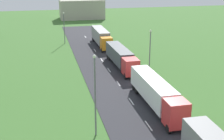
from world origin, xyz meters
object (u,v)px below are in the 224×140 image
at_px(truck_fourth, 101,37).
at_px(distant_building, 82,9).
at_px(lamppost_fourth, 64,26).
at_px(lamppost_third, 150,50).
at_px(lamppost_second, 95,92).
at_px(truck_third, 121,57).
at_px(truck_second, 156,92).

bearing_deg(truck_fourth, distant_building, 88.33).
bearing_deg(truck_fourth, lamppost_fourth, 152.73).
xyz_separation_m(truck_fourth, lamppost_third, (3.95, -22.79, 2.17)).
xyz_separation_m(lamppost_third, distant_building, (-2.66, 66.74, -0.90)).
bearing_deg(lamppost_third, lamppost_second, -124.82).
bearing_deg(truck_third, lamppost_fourth, 111.25).
relative_size(truck_third, distant_building, 0.89).
bearing_deg(truck_fourth, lamppost_third, -80.17).
distance_m(truck_third, lamppost_second, 24.91).
height_order(truck_second, distant_building, distant_building).
distance_m(truck_third, truck_fourth, 17.72).
xyz_separation_m(truck_second, truck_third, (-0.05, 17.77, -0.08)).
distance_m(lamppost_second, lamppost_fourth, 45.09).
bearing_deg(lamppost_third, distant_building, 92.29).
distance_m(truck_fourth, lamppost_third, 23.23).
height_order(truck_fourth, lamppost_second, lamppost_second).
bearing_deg(truck_third, distant_building, 89.05).
height_order(lamppost_fourth, distant_building, lamppost_fourth).
xyz_separation_m(truck_third, lamppost_fourth, (-8.55, 21.99, 2.22)).
bearing_deg(truck_third, lamppost_second, -110.96).
bearing_deg(lamppost_fourth, distant_building, 76.43).
height_order(truck_second, lamppost_second, lamppost_second).
relative_size(lamppost_third, lamppost_fourth, 1.03).
bearing_deg(lamppost_fourth, truck_second, -77.80).
xyz_separation_m(truck_second, distant_building, (0.98, 79.44, 1.35)).
relative_size(truck_fourth, lamppost_second, 1.52).
distance_m(truck_second, truck_third, 17.77).
xyz_separation_m(truck_second, lamppost_third, (3.64, 12.70, 2.25)).
distance_m(truck_second, lamppost_fourth, 40.74).
height_order(truck_fourth, lamppost_third, lamppost_third).
xyz_separation_m(truck_third, truck_fourth, (-0.26, 17.72, 0.15)).
relative_size(truck_third, lamppost_fourth, 1.88).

